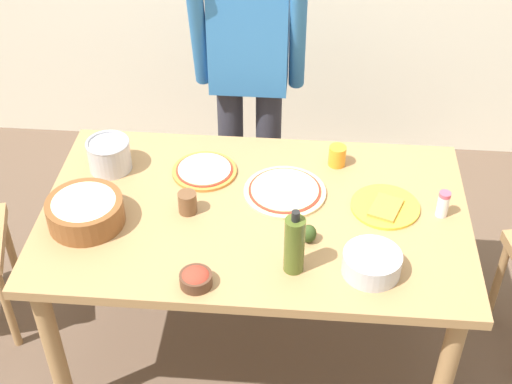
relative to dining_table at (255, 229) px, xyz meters
name	(u,v)px	position (x,y,z in m)	size (l,w,h in m)	color
ground	(255,341)	(0.00, 0.00, -0.67)	(8.00, 8.00, 0.00)	brown
dining_table	(255,229)	(0.00, 0.00, 0.00)	(1.60, 0.96, 0.76)	#A37A4C
person_cook	(249,68)	(-0.09, 0.76, 0.27)	(0.49, 0.25, 1.62)	#2D2D38
pizza_raw_on_board	(285,191)	(0.11, 0.11, 0.10)	(0.32, 0.32, 0.02)	beige
pizza_cooked_on_tray	(204,171)	(-0.22, 0.22, 0.10)	(0.26, 0.26, 0.02)	#C67A33
plate_with_slice	(385,207)	(0.49, 0.05, 0.10)	(0.26, 0.26, 0.02)	gold
popcorn_bowl	(85,210)	(-0.61, -0.12, 0.15)	(0.28, 0.28, 0.11)	brown
mixing_bowl_steel	(372,263)	(0.42, -0.29, 0.13)	(0.20, 0.20, 0.08)	#B7B7BC
small_sauce_bowl	(196,278)	(-0.16, -0.39, 0.12)	(0.11, 0.11, 0.06)	#4C2D1E
olive_oil_bottle	(294,244)	(0.16, -0.29, 0.20)	(0.07, 0.07, 0.26)	#47561E
steel_pot	(109,155)	(-0.60, 0.22, 0.16)	(0.17, 0.17, 0.13)	#B7B7BC
cup_orange	(337,156)	(0.31, 0.32, 0.13)	(0.07, 0.07, 0.09)	orange
cup_small_brown	(187,203)	(-0.25, -0.02, 0.13)	(0.07, 0.07, 0.09)	brown
salt_shaker	(443,204)	(0.69, 0.03, 0.14)	(0.04, 0.04, 0.11)	white
avocado	(309,234)	(0.20, -0.15, 0.13)	(0.06, 0.06, 0.07)	#2D4219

